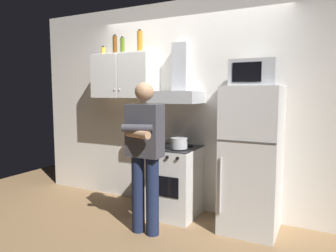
% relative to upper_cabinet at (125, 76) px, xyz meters
% --- Properties ---
extents(ground_plane, '(7.00, 7.00, 0.00)m').
position_rel_upper_cabinet_xyz_m(ground_plane, '(0.85, -0.37, -1.75)').
color(ground_plane, olive).
extents(back_wall_tiled, '(4.80, 0.10, 2.70)m').
position_rel_upper_cabinet_xyz_m(back_wall_tiled, '(0.85, 0.23, -0.40)').
color(back_wall_tiled, silver).
rests_on(back_wall_tiled, ground_plane).
extents(upper_cabinet, '(0.90, 0.37, 0.60)m').
position_rel_upper_cabinet_xyz_m(upper_cabinet, '(0.00, 0.00, 0.00)').
color(upper_cabinet, white).
extents(stove_oven, '(0.60, 0.62, 0.87)m').
position_rel_upper_cabinet_xyz_m(stove_oven, '(0.80, -0.13, -1.32)').
color(stove_oven, white).
rests_on(stove_oven, ground_plane).
extents(range_hood, '(0.60, 0.44, 0.75)m').
position_rel_upper_cabinet_xyz_m(range_hood, '(0.80, 0.00, -0.15)').
color(range_hood, '#B7BABF').
extents(refrigerator, '(0.60, 0.62, 1.60)m').
position_rel_upper_cabinet_xyz_m(refrigerator, '(1.75, -0.12, -0.95)').
color(refrigerator, silver).
rests_on(refrigerator, ground_plane).
extents(microwave, '(0.48, 0.37, 0.28)m').
position_rel_upper_cabinet_xyz_m(microwave, '(1.75, -0.11, -0.01)').
color(microwave, '#B7BABF').
rests_on(microwave, refrigerator).
extents(person_standing, '(0.38, 0.33, 1.64)m').
position_rel_upper_cabinet_xyz_m(person_standing, '(0.75, -0.73, -0.85)').
color(person_standing, '#192342').
rests_on(person_standing, ground_plane).
extents(cooking_pot, '(0.30, 0.20, 0.13)m').
position_rel_upper_cabinet_xyz_m(cooking_pot, '(0.93, -0.24, -0.81)').
color(cooking_pot, '#B7BABF').
rests_on(cooking_pot, stove_oven).
extents(bottle_liquor_amber, '(0.07, 0.07, 0.30)m').
position_rel_upper_cabinet_xyz_m(bottle_liquor_amber, '(0.24, 0.02, 0.44)').
color(bottle_liquor_amber, '#B7721E').
rests_on(bottle_liquor_amber, upper_cabinet).
extents(bottle_olive_oil, '(0.06, 0.06, 0.23)m').
position_rel_upper_cabinet_xyz_m(bottle_olive_oil, '(-0.04, 0.01, 0.41)').
color(bottle_olive_oil, '#4C6B19').
rests_on(bottle_olive_oil, upper_cabinet).
extents(bottle_spice_jar, '(0.06, 0.06, 0.13)m').
position_rel_upper_cabinet_xyz_m(bottle_spice_jar, '(-0.36, 0.01, 0.36)').
color(bottle_spice_jar, gold).
rests_on(bottle_spice_jar, upper_cabinet).
extents(bottle_beer_brown, '(0.06, 0.06, 0.26)m').
position_rel_upper_cabinet_xyz_m(bottle_beer_brown, '(-0.15, -0.00, 0.42)').
color(bottle_beer_brown, brown).
rests_on(bottle_beer_brown, upper_cabinet).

